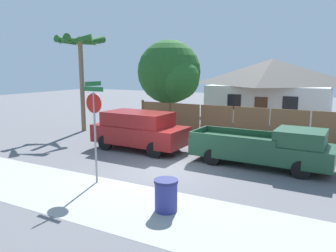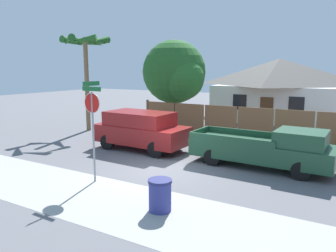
{
  "view_description": "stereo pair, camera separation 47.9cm",
  "coord_description": "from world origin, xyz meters",
  "px_view_note": "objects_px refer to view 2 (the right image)",
  "views": [
    {
      "loc": [
        6.12,
        -11.04,
        3.95
      ],
      "look_at": [
        -0.23,
        0.79,
        1.6
      ],
      "focal_mm": 35.0,
      "sensor_mm": 36.0,
      "label": 1
    },
    {
      "loc": [
        6.53,
        -10.8,
        3.95
      ],
      "look_at": [
        -0.23,
        0.79,
        1.6
      ],
      "focal_mm": 35.0,
      "sensor_mm": 36.0,
      "label": 2
    }
  ],
  "objects_px": {
    "oak_tree": "(176,73)",
    "stop_sign": "(93,115)",
    "palm_tree": "(85,49)",
    "trash_bin": "(160,195)",
    "house": "(279,88)",
    "orange_pickup": "(267,148)",
    "red_suv": "(141,129)"
  },
  "relations": [
    {
      "from": "oak_tree",
      "to": "stop_sign",
      "type": "relative_size",
      "value": 1.68
    },
    {
      "from": "palm_tree",
      "to": "stop_sign",
      "type": "relative_size",
      "value": 1.69
    },
    {
      "from": "house",
      "to": "trash_bin",
      "type": "xyz_separation_m",
      "value": [
        0.93,
        -19.3,
        -1.99
      ]
    },
    {
      "from": "trash_bin",
      "to": "house",
      "type": "bearing_deg",
      "value": 92.77
    },
    {
      "from": "house",
      "to": "red_suv",
      "type": "xyz_separation_m",
      "value": [
        -3.62,
        -13.68,
        -1.45
      ]
    },
    {
      "from": "orange_pickup",
      "to": "stop_sign",
      "type": "xyz_separation_m",
      "value": [
        -4.85,
        -4.68,
        1.58
      ]
    },
    {
      "from": "palm_tree",
      "to": "stop_sign",
      "type": "xyz_separation_m",
      "value": [
        7.2,
        -7.22,
        -2.76
      ]
    },
    {
      "from": "palm_tree",
      "to": "trash_bin",
      "type": "xyz_separation_m",
      "value": [
        10.49,
        -8.15,
        -4.69
      ]
    },
    {
      "from": "oak_tree",
      "to": "trash_bin",
      "type": "xyz_separation_m",
      "value": [
        6.52,
        -12.71,
        -3.17
      ]
    },
    {
      "from": "red_suv",
      "to": "trash_bin",
      "type": "bearing_deg",
      "value": -49.1
    },
    {
      "from": "oak_tree",
      "to": "stop_sign",
      "type": "height_order",
      "value": "oak_tree"
    },
    {
      "from": "house",
      "to": "stop_sign",
      "type": "distance_m",
      "value": 18.52
    },
    {
      "from": "stop_sign",
      "to": "trash_bin",
      "type": "bearing_deg",
      "value": -14.0
    },
    {
      "from": "palm_tree",
      "to": "red_suv",
      "type": "height_order",
      "value": "palm_tree"
    },
    {
      "from": "house",
      "to": "trash_bin",
      "type": "bearing_deg",
      "value": -87.23
    },
    {
      "from": "oak_tree",
      "to": "orange_pickup",
      "type": "height_order",
      "value": "oak_tree"
    },
    {
      "from": "red_suv",
      "to": "trash_bin",
      "type": "distance_m",
      "value": 7.25
    },
    {
      "from": "palm_tree",
      "to": "orange_pickup",
      "type": "height_order",
      "value": "palm_tree"
    },
    {
      "from": "red_suv",
      "to": "stop_sign",
      "type": "relative_size",
      "value": 1.33
    },
    {
      "from": "house",
      "to": "stop_sign",
      "type": "relative_size",
      "value": 2.64
    },
    {
      "from": "house",
      "to": "oak_tree",
      "type": "relative_size",
      "value": 1.57
    },
    {
      "from": "house",
      "to": "oak_tree",
      "type": "distance_m",
      "value": 8.72
    },
    {
      "from": "oak_tree",
      "to": "palm_tree",
      "type": "distance_m",
      "value": 6.23
    },
    {
      "from": "palm_tree",
      "to": "stop_sign",
      "type": "height_order",
      "value": "palm_tree"
    },
    {
      "from": "stop_sign",
      "to": "trash_bin",
      "type": "relative_size",
      "value": 3.84
    },
    {
      "from": "oak_tree",
      "to": "palm_tree",
      "type": "relative_size",
      "value": 0.99
    },
    {
      "from": "orange_pickup",
      "to": "trash_bin",
      "type": "height_order",
      "value": "orange_pickup"
    },
    {
      "from": "house",
      "to": "palm_tree",
      "type": "relative_size",
      "value": 1.56
    },
    {
      "from": "palm_tree",
      "to": "red_suv",
      "type": "relative_size",
      "value": 1.27
    },
    {
      "from": "palm_tree",
      "to": "orange_pickup",
      "type": "distance_m",
      "value": 13.06
    },
    {
      "from": "orange_pickup",
      "to": "trash_bin",
      "type": "distance_m",
      "value": 5.83
    },
    {
      "from": "oak_tree",
      "to": "stop_sign",
      "type": "bearing_deg",
      "value": -74.65
    }
  ]
}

